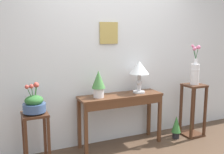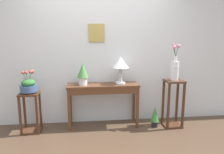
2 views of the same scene
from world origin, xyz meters
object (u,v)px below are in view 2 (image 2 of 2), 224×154
Objects in this scene: console_table at (103,91)px; potted_plant_on_console at (83,73)px; planter_bowl_wide_left at (29,85)px; pedestal_stand_right at (173,103)px; potted_plant_floor at (155,116)px; flower_vase_tall_right at (175,68)px; pedestal_stand_left at (31,112)px; table_lamp at (120,65)px.

potted_plant_on_console is (-0.34, 0.01, 0.32)m from console_table.
planter_bowl_wide_left is 2.45m from pedestal_stand_right.
potted_plant_floor is (0.89, -0.13, -0.44)m from console_table.
potted_plant_on_console reaches higher than planter_bowl_wide_left.
potted_plant_on_console is 0.60× the size of flower_vase_tall_right.
flower_vase_tall_right is at bearing -5.85° from console_table.
console_table is 1.81× the size of pedestal_stand_left.
pedestal_stand_left is at bearing 178.83° from pedestal_stand_right.
potted_plant_on_console is at bearing 5.67° from planter_bowl_wide_left.
planter_bowl_wide_left is at bearing 178.79° from pedestal_stand_right.
flower_vase_tall_right is at bearing -1.16° from pedestal_stand_left.
potted_plant_on_console is 0.55× the size of pedestal_stand_left.
pedestal_stand_left reaches higher than potted_plant_floor.
pedestal_stand_right is at bearing -5.06° from potted_plant_on_console.
potted_plant_floor is (2.11, -0.05, -0.14)m from pedestal_stand_left.
table_lamp reaches higher than pedestal_stand_left.
potted_plant_on_console is 1.01× the size of planter_bowl_wide_left.
flower_vase_tall_right is 1.70× the size of potted_plant_floor.
console_table is 0.47m from potted_plant_on_console.
pedestal_stand_right reaches higher than pedestal_stand_left.
pedestal_stand_right is at bearing 0.82° from potted_plant_floor.
planter_bowl_wide_left is at bearing 178.49° from potted_plant_floor.
pedestal_stand_right reaches higher than console_table.
pedestal_stand_right is 1.35× the size of flower_vase_tall_right.
table_lamp is 1.26× the size of planter_bowl_wide_left.
potted_plant_on_console is at bearing 173.44° from potted_plant_floor.
flower_vase_tall_right is at bearing -1.20° from planter_bowl_wide_left.
pedestal_stand_right is at bearing -1.21° from planter_bowl_wide_left.
table_lamp is at bearing 170.83° from pedestal_stand_right.
console_table is 1.25m from pedestal_stand_left.
pedestal_stand_left is (-1.51, -0.10, -0.76)m from table_lamp.
planter_bowl_wide_left is at bearing -176.53° from console_table.
potted_plant_floor is at bearing -179.18° from pedestal_stand_right.
pedestal_stand_right is (1.55, -0.14, -0.55)m from potted_plant_on_console.
planter_bowl_wide_left is 2.44m from flower_vase_tall_right.
potted_plant_floor is (2.11, -0.06, -0.60)m from planter_bowl_wide_left.
potted_plant_floor is at bearing -179.09° from flower_vase_tall_right.
planter_bowl_wide_left is 1.01× the size of potted_plant_floor.
console_table is 3.32× the size of planter_bowl_wide_left.
flower_vase_tall_right reaches higher than pedestal_stand_left.
table_lamp is 0.69× the size of pedestal_stand_left.
table_lamp is 1.70m from pedestal_stand_left.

